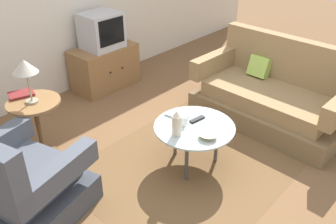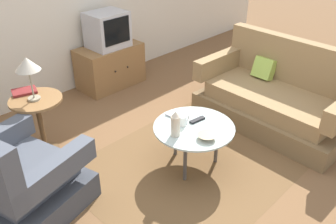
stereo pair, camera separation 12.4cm
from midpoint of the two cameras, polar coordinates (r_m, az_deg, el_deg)
name	(u,v)px [view 1 (the left image)]	position (r m, az deg, el deg)	size (l,w,h in m)	color
ground_plane	(185,165)	(3.65, 1.69, -8.44)	(16.00, 16.00, 0.00)	brown
area_rug	(193,164)	(3.67, 2.97, -8.19)	(2.19, 1.74, 0.00)	brown
armchair	(20,185)	(3.21, -23.48, -10.64)	(1.02, 1.05, 0.95)	#3E424B
couch	(272,97)	(4.38, 15.44, 2.35)	(0.93, 1.76, 0.95)	brown
coffee_table	(194,130)	(3.43, 3.13, -2.80)	(0.77, 0.77, 0.45)	#B2C6C1
side_table	(37,117)	(3.78, -21.00, -0.77)	(0.51, 0.51, 0.63)	olive
tv_stand	(105,67)	(5.15, -10.70, 7.02)	(0.89, 0.52, 0.58)	olive
television	(102,30)	(4.96, -11.22, 12.56)	(0.50, 0.43, 0.47)	#B7B7BC
table_lamp	(25,68)	(3.55, -22.68, 6.45)	(0.23, 0.23, 0.43)	#9E937A
vase	(177,124)	(3.21, 0.27, -1.88)	(0.09, 0.09, 0.25)	beige
mug	(183,120)	(3.39, 1.40, -1.32)	(0.12, 0.07, 0.10)	white
bowl	(208,136)	(3.24, 5.28, -3.78)	(0.17, 0.17, 0.04)	tan
tv_remote_dark	(197,119)	(3.49, 3.63, -1.17)	(0.17, 0.07, 0.02)	black
tv_remote_silver	(173,116)	(3.53, -0.26, -0.69)	(0.06, 0.17, 0.02)	#B2B2B7
book	(21,94)	(3.86, -23.10, 2.62)	(0.27, 0.23, 0.03)	maroon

